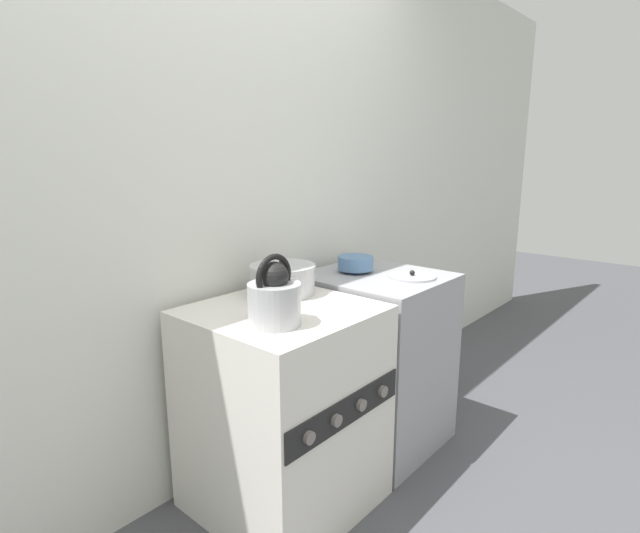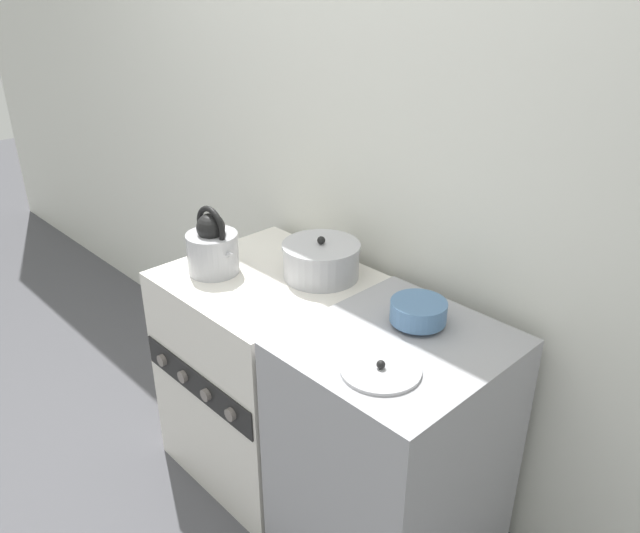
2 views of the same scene
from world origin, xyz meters
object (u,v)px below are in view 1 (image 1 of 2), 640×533
Objects in this scene: enamel_bowl at (355,263)px; loose_pot_lid at (412,276)px; stove at (284,408)px; cooking_pot at (283,279)px; kettle at (275,298)px.

loose_pot_lid is (0.08, -0.26, -0.04)m from enamel_bowl.
cooking_pot is at bearing 43.75° from stove.
kettle is 1.13× the size of loose_pot_lid.
cooking_pot reaches higher than loose_pot_lid.
cooking_pot is 0.46m from enamel_bowl.
cooking_pot is 1.61× the size of enamel_bowl.
stove is at bearing 38.00° from kettle.
kettle is at bearing -142.00° from stove.
enamel_bowl is 0.78× the size of loose_pot_lid.
cooking_pot is (0.29, 0.25, -0.03)m from kettle.
cooking_pot is at bearing 175.60° from enamel_bowl.
cooking_pot is 1.25× the size of loose_pot_lid.
enamel_bowl is (0.60, 0.10, 0.47)m from stove.
kettle is 0.77m from enamel_bowl.
cooking_pot is at bearing 151.16° from loose_pot_lid.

